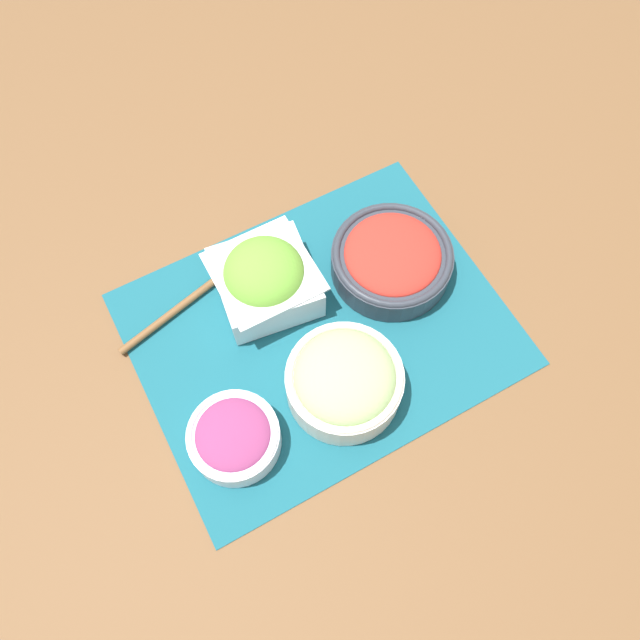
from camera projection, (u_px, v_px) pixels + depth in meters
name	position (u px, v px, depth m)	size (l,w,h in m)	color
ground_plane	(320.00, 329.00, 0.98)	(3.00, 3.00, 0.00)	brown
placemat	(320.00, 329.00, 0.98)	(0.56, 0.44, 0.00)	#195B6B
cucumber_bowl	(344.00, 380.00, 0.90)	(0.17, 0.17, 0.09)	silver
lettuce_bowl	(265.00, 278.00, 0.96)	(0.17, 0.17, 0.10)	white
tomato_bowl	(392.00, 258.00, 1.00)	(0.19, 0.19, 0.06)	#333842
onion_bowl	(234.00, 437.00, 0.88)	(0.13, 0.13, 0.06)	silver
wooden_spoon	(217.00, 277.00, 1.01)	(0.25, 0.09, 0.03)	brown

